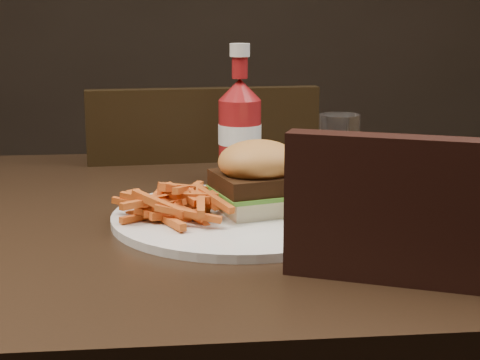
{
  "coord_description": "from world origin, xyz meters",
  "views": [
    {
      "loc": [
        -0.09,
        -0.93,
        1.0
      ],
      "look_at": [
        -0.0,
        -0.05,
        0.8
      ],
      "focal_mm": 55.0,
      "sensor_mm": 36.0,
      "label": 1
    }
  ],
  "objects": [
    {
      "name": "fries_pile",
      "position": [
        -0.07,
        -0.07,
        0.78
      ],
      "size": [
        0.15,
        0.15,
        0.05
      ],
      "primitive_type": null,
      "rotation": [
        0.0,
        0.0,
        0.4
      ],
      "color": "#C54711",
      "rests_on": "plate"
    },
    {
      "name": "sandwich_half_b",
      "position": [
        0.13,
        -0.07,
        0.77
      ],
      "size": [
        0.1,
        0.1,
        0.02
      ],
      "primitive_type": "cube",
      "rotation": [
        0.0,
        0.0,
        0.19
      ],
      "color": "beige",
      "rests_on": "plate"
    },
    {
      "name": "ketchup_bottle",
      "position": [
        0.02,
        0.16,
        0.81
      ],
      "size": [
        0.07,
        0.07,
        0.13
      ],
      "primitive_type": "cylinder",
      "rotation": [
        0.0,
        0.0,
        0.15
      ],
      "color": "maroon",
      "rests_on": "dining_table"
    },
    {
      "name": "tumbler",
      "position": [
        0.17,
        0.14,
        0.81
      ],
      "size": [
        0.07,
        0.07,
        0.1
      ],
      "primitive_type": "cylinder",
      "rotation": [
        0.0,
        0.0,
        -0.19
      ],
      "color": "white",
      "rests_on": "dining_table"
    },
    {
      "name": "dining_table",
      "position": [
        0.0,
        0.0,
        0.73
      ],
      "size": [
        1.2,
        0.8,
        0.04
      ],
      "primitive_type": "cube",
      "color": "black",
      "rests_on": "ground"
    },
    {
      "name": "sandwich_half_a",
      "position": [
        0.02,
        -0.06,
        0.77
      ],
      "size": [
        0.11,
        0.11,
        0.02
      ],
      "primitive_type": "cube",
      "rotation": [
        0.0,
        0.0,
        0.27
      ],
      "color": "#F4EABA",
      "rests_on": "plate"
    },
    {
      "name": "plate",
      "position": [
        -0.0,
        -0.06,
        0.76
      ],
      "size": [
        0.32,
        0.32,
        0.01
      ],
      "primitive_type": "cylinder",
      "color": "white",
      "rests_on": "dining_table"
    },
    {
      "name": "chair_far",
      "position": [
        -0.04,
        0.5,
        0.43
      ],
      "size": [
        0.44,
        0.44,
        0.04
      ],
      "primitive_type": "cube",
      "rotation": [
        0.0,
        0.0,
        3.21
      ],
      "color": "black",
      "rests_on": "ground"
    }
  ]
}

